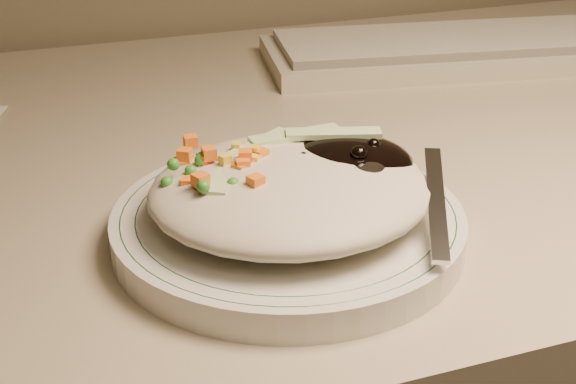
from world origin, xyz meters
name	(u,v)px	position (x,y,z in m)	size (l,w,h in m)	color
desk	(273,314)	(0.00, 1.38, 0.54)	(1.40, 0.70, 0.74)	gray
plate	(288,226)	(-0.05, 1.19, 0.75)	(0.24, 0.24, 0.02)	silver
plate_rim	(288,213)	(-0.05, 1.19, 0.76)	(0.23, 0.23, 0.00)	#144723
meal	(294,184)	(-0.05, 1.19, 0.78)	(0.21, 0.19, 0.05)	#B0A78E
keyboard	(456,49)	(0.27, 1.52, 0.75)	(0.45, 0.22, 0.03)	#B1A991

